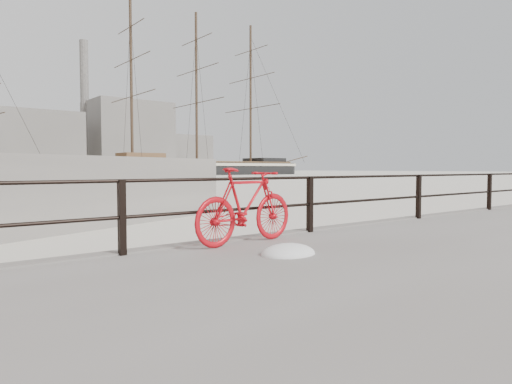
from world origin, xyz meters
TOP-DOWN VIEW (x-y plane):
  - ground at (0.00, 0.00)m, footprint 400.00×400.00m
  - guardrail at (0.00, -0.15)m, footprint 28.00×0.10m
  - bicycle at (-5.16, -0.43)m, footprint 1.93×0.46m
  - barque_black at (43.19, 80.49)m, footprint 65.62×22.17m
  - industrial_west at (20.00, 140.00)m, footprint 32.00×18.00m
  - industrial_mid at (55.00, 145.00)m, footprint 26.00×20.00m
  - industrial_east at (78.00, 150.00)m, footprint 20.00×16.00m
  - smokestack at (42.00, 150.00)m, footprint 2.80×2.80m

SIDE VIEW (x-z plane):
  - ground at x=0.00m, z-range 0.00..0.00m
  - barque_black at x=43.19m, z-range -18.31..18.31m
  - guardrail at x=0.00m, z-range 0.35..1.35m
  - bicycle at x=-5.16m, z-range 0.35..1.51m
  - industrial_east at x=78.00m, z-range 0.00..14.00m
  - industrial_west at x=20.00m, z-range 0.00..18.00m
  - industrial_mid at x=55.00m, z-range 0.00..24.00m
  - smokestack at x=42.00m, z-range 0.00..44.00m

